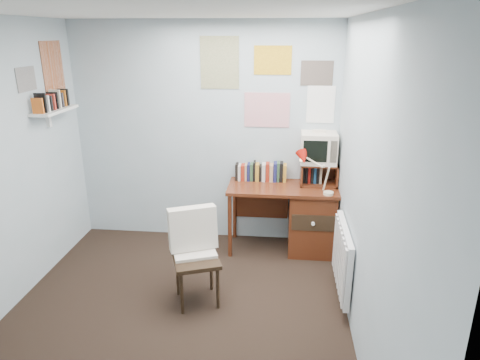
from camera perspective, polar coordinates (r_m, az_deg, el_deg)
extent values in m
plane|color=black|center=(3.88, -8.99, -18.58)|extent=(3.50, 3.50, 0.00)
cube|color=#ABB8C3|center=(4.92, -4.67, 5.98)|extent=(3.00, 0.02, 2.50)
cube|color=#ABB8C3|center=(3.22, 16.57, -1.85)|extent=(0.02, 3.50, 2.50)
cube|color=white|center=(3.09, -11.52, 21.40)|extent=(3.00, 3.50, 0.02)
cube|color=#512312|center=(4.72, 5.71, -1.05)|extent=(1.20, 0.55, 0.03)
cube|color=#512312|center=(4.87, 9.47, -5.37)|extent=(0.50, 0.50, 0.72)
cylinder|color=#512312|center=(4.68, -1.37, -6.18)|extent=(0.04, 0.04, 0.72)
cylinder|color=#512312|center=(5.10, -0.72, -3.94)|extent=(0.04, 0.04, 0.72)
cube|color=#512312|center=(5.08, 2.79, -3.41)|extent=(0.64, 0.02, 0.30)
cube|color=black|center=(3.91, -5.84, -10.62)|extent=(0.55, 0.54, 0.85)
cube|color=red|center=(4.48, 11.86, 0.38)|extent=(0.32, 0.29, 0.38)
cube|color=#512312|center=(4.80, 10.44, 0.87)|extent=(0.40, 0.30, 0.25)
cube|color=beige|center=(4.73, 10.44, 4.47)|extent=(0.38, 0.35, 0.36)
cube|color=#512312|center=(4.86, 2.95, 1.21)|extent=(0.60, 0.14, 0.22)
cube|color=white|center=(4.05, 13.54, -10.09)|extent=(0.09, 0.80, 0.60)
cube|color=white|center=(4.71, -23.48, 8.51)|extent=(0.20, 0.62, 0.24)
cube|color=white|center=(4.73, 3.70, 12.87)|extent=(1.20, 0.01, 0.90)
cube|color=white|center=(4.71, -25.12, 12.99)|extent=(0.01, 0.70, 0.60)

